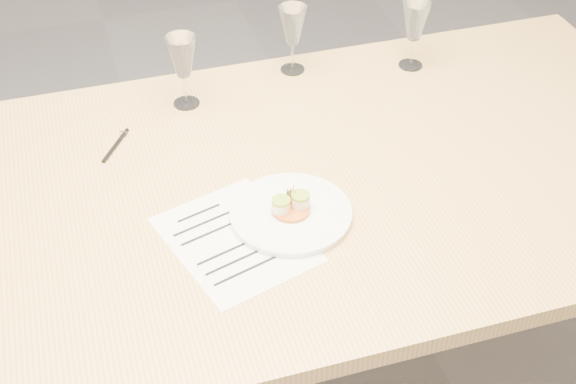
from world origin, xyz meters
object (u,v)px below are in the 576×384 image
object	(u,v)px
ballpoint_pen	(116,145)
wine_glass_1	(182,58)
wine_glass_2	(293,27)
dining_table	(187,223)
dinner_plate	(291,213)
recipe_sheet	(235,239)
wine_glass_3	(415,23)

from	to	relation	value
ballpoint_pen	wine_glass_1	xyz separation A→B (m)	(0.19, 0.13, 0.12)
wine_glass_1	wine_glass_2	distance (m)	0.30
wine_glass_1	wine_glass_2	world-z (taller)	wine_glass_1
dining_table	wine_glass_1	world-z (taller)	wine_glass_1
wine_glass_1	dinner_plate	bearing A→B (deg)	-75.58
dining_table	dinner_plate	world-z (taller)	dinner_plate
recipe_sheet	wine_glass_1	distance (m)	0.52
dinner_plate	ballpoint_pen	xyz separation A→B (m)	(-0.31, 0.35, -0.01)
dining_table	wine_glass_2	xyz separation A→B (m)	(0.37, 0.43, 0.19)
wine_glass_2	wine_glass_3	world-z (taller)	same
recipe_sheet	wine_glass_3	xyz separation A→B (m)	(0.60, 0.51, 0.12)
recipe_sheet	wine_glass_3	size ratio (longest dim) A/B	2.01
dining_table	ballpoint_pen	world-z (taller)	ballpoint_pen
dinner_plate	dining_table	bearing A→B (deg)	148.83
dinner_plate	wine_glass_2	xyz separation A→B (m)	(0.17, 0.55, 0.11)
wine_glass_3	recipe_sheet	bearing A→B (deg)	-139.68
wine_glass_3	dinner_plate	bearing A→B (deg)	-134.84
wine_glass_2	wine_glass_1	bearing A→B (deg)	-165.73
dinner_plate	ballpoint_pen	bearing A→B (deg)	131.87
dinner_plate	recipe_sheet	world-z (taller)	dinner_plate
wine_glass_2	wine_glass_3	xyz separation A→B (m)	(0.30, -0.07, 0.00)
dinner_plate	wine_glass_3	bearing A→B (deg)	45.16
dining_table	recipe_sheet	distance (m)	0.18
dinner_plate	recipe_sheet	bearing A→B (deg)	-165.38
dinner_plate	ballpoint_pen	world-z (taller)	dinner_plate
wine_glass_3	ballpoint_pen	bearing A→B (deg)	-170.53
ballpoint_pen	wine_glass_3	distance (m)	0.81
recipe_sheet	ballpoint_pen	bearing A→B (deg)	99.04
ballpoint_pen	wine_glass_2	distance (m)	0.54
dinner_plate	ballpoint_pen	distance (m)	0.47
dinner_plate	wine_glass_1	size ratio (longest dim) A/B	1.37
wine_glass_2	dinner_plate	bearing A→B (deg)	-107.56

